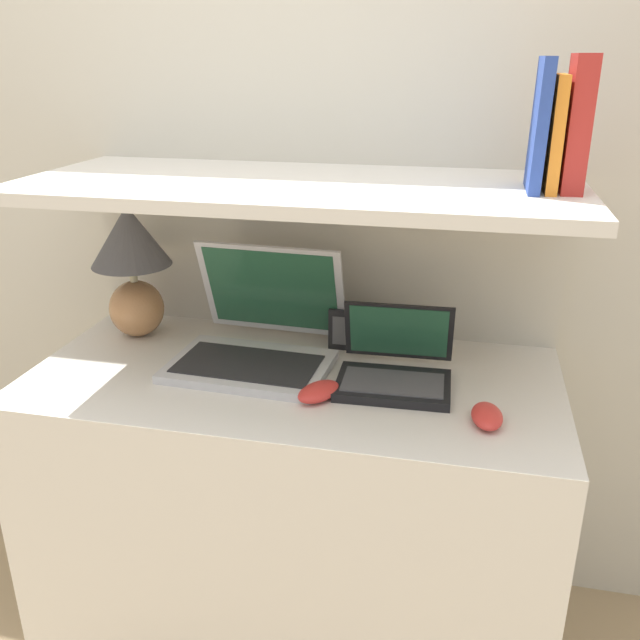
# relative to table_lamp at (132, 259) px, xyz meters

# --- Properties ---
(wall_back) EXTENTS (6.00, 0.05, 2.40)m
(wall_back) POSITION_rel_table_lamp_xyz_m (0.46, 0.21, 0.22)
(wall_back) COLOR beige
(wall_back) RESTS_ON ground_plane
(desk) EXTENTS (1.23, 0.59, 0.77)m
(desk) POSITION_rel_table_lamp_xyz_m (0.46, -0.15, -0.59)
(desk) COLOR silver
(desk) RESTS_ON ground_plane
(back_riser) EXTENTS (1.23, 0.04, 1.18)m
(back_riser) POSITION_rel_table_lamp_xyz_m (0.46, 0.17, -0.39)
(back_riser) COLOR beige
(back_riser) RESTS_ON ground_plane
(shelf) EXTENTS (1.23, 0.53, 0.03)m
(shelf) POSITION_rel_table_lamp_xyz_m (0.46, -0.08, 0.22)
(shelf) COLOR silver
(shelf) RESTS_ON back_riser
(table_lamp) EXTENTS (0.20, 0.20, 0.35)m
(table_lamp) POSITION_rel_table_lamp_xyz_m (0.00, 0.00, 0.00)
(table_lamp) COLOR #B27A4C
(table_lamp) RESTS_ON desk
(laptop_large) EXTENTS (0.39, 0.37, 0.27)m
(laptop_large) POSITION_rel_table_lamp_xyz_m (0.36, -0.09, -0.15)
(laptop_large) COLOR silver
(laptop_large) RESTS_ON desk
(laptop_small) EXTENTS (0.26, 0.24, 0.17)m
(laptop_small) POSITION_rel_table_lamp_xyz_m (0.70, -0.14, -0.17)
(laptop_small) COLOR black
(laptop_small) RESTS_ON desk
(computer_mouse) EXTENTS (0.11, 0.13, 0.03)m
(computer_mouse) POSITION_rel_table_lamp_xyz_m (0.55, -0.25, -0.19)
(computer_mouse) COLOR red
(computer_mouse) RESTS_ON desk
(second_mouse) EXTENTS (0.07, 0.11, 0.03)m
(second_mouse) POSITION_rel_table_lamp_xyz_m (0.90, -0.28, -0.19)
(second_mouse) COLOR red
(second_mouse) RESTS_ON desk
(router_box) EXTENTS (0.11, 0.08, 0.11)m
(router_box) POSITION_rel_table_lamp_xyz_m (0.57, 0.05, -0.15)
(router_box) COLOR black
(router_box) RESTS_ON desk
(book_red) EXTENTS (0.04, 0.12, 0.26)m
(book_red) POSITION_rel_table_lamp_xyz_m (1.02, -0.08, 0.36)
(book_red) COLOR #A82823
(book_red) RESTS_ON shelf
(book_orange) EXTENTS (0.02, 0.14, 0.22)m
(book_orange) POSITION_rel_table_lamp_xyz_m (0.98, -0.08, 0.34)
(book_orange) COLOR orange
(book_orange) RESTS_ON shelf
(book_blue) EXTENTS (0.03, 0.16, 0.25)m
(book_blue) POSITION_rel_table_lamp_xyz_m (0.95, -0.08, 0.36)
(book_blue) COLOR #284293
(book_blue) RESTS_ON shelf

